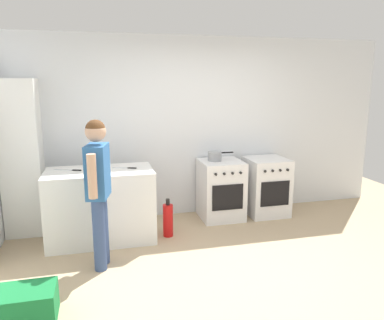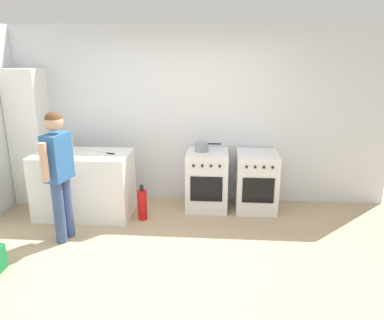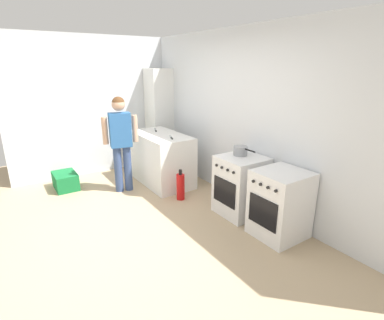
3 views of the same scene
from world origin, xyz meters
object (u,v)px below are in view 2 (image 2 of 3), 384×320
object	(u,v)px
oven_left	(207,180)
person	(58,166)
pot	(202,147)
knife_bread	(59,151)
oven_right	(256,181)
larder_cabinet	(31,137)
knife_chef	(106,153)
fire_extinguisher	(142,204)

from	to	relation	value
oven_left	person	distance (m)	2.10
pot	knife_bread	size ratio (longest dim) A/B	1.13
oven_right	larder_cabinet	distance (m)	3.41
knife_bread	person	world-z (taller)	person
oven_left	pot	bearing A→B (deg)	155.31
oven_right	pot	world-z (taller)	pot
oven_right	person	bearing A→B (deg)	-155.59
oven_right	larder_cabinet	bearing A→B (deg)	178.26
pot	person	distance (m)	1.98
knife_chef	larder_cabinet	distance (m)	1.35
person	fire_extinguisher	world-z (taller)	person
oven_left	pot	size ratio (longest dim) A/B	2.25
oven_right	knife_bread	size ratio (longest dim) A/B	2.54
oven_right	larder_cabinet	size ratio (longest dim) A/B	0.42
oven_left	knife_chef	bearing A→B (deg)	-165.94
pot	knife_bread	bearing A→B (deg)	-170.51
oven_left	pot	distance (m)	0.50
oven_right	fire_extinguisher	distance (m)	1.67
fire_extinguisher	larder_cabinet	bearing A→B (deg)	161.95
oven_right	oven_left	bearing A→B (deg)	180.00
oven_right	knife_bread	distance (m)	2.83
pot	fire_extinguisher	size ratio (longest dim) A/B	0.76
larder_cabinet	knife_bread	bearing A→B (deg)	-33.64
knife_chef	person	world-z (taller)	person
knife_chef	larder_cabinet	xyz separation A→B (m)	(-1.27, 0.45, 0.10)
knife_chef	pot	bearing A→B (deg)	16.53
oven_right	knife_chef	xyz separation A→B (m)	(-2.09, -0.35, 0.48)
knife_chef	person	distance (m)	0.83
oven_left	fire_extinguisher	xyz separation A→B (m)	(-0.87, -0.48, -0.21)
larder_cabinet	fire_extinguisher	bearing A→B (deg)	-18.05
knife_bread	larder_cabinet	distance (m)	0.72
larder_cabinet	person	bearing A→B (deg)	-51.97
fire_extinguisher	oven_left	bearing A→B (deg)	28.78
knife_chef	oven_left	bearing A→B (deg)	14.06
oven_right	person	distance (m)	2.71
oven_left	fire_extinguisher	size ratio (longest dim) A/B	1.70
knife_chef	person	size ratio (longest dim) A/B	0.19
knife_bread	fire_extinguisher	xyz separation A→B (m)	(1.19, -0.19, -0.69)
oven_right	fire_extinguisher	xyz separation A→B (m)	(-1.58, -0.48, -0.21)
oven_right	knife_bread	xyz separation A→B (m)	(-2.77, -0.29, 0.48)
knife_bread	oven_left	bearing A→B (deg)	8.05
oven_left	pot	world-z (taller)	pot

